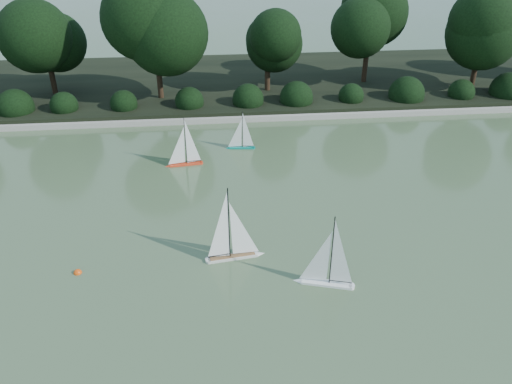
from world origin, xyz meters
TOP-DOWN VIEW (x-y plane):
  - ground at (0.00, 0.00)m, footprint 80.00×80.00m
  - pond_coping at (0.00, 9.00)m, footprint 40.00×0.35m
  - far_bank at (0.00, 13.00)m, footprint 40.00×8.00m
  - tree_line at (1.23, 11.44)m, footprint 26.31×3.93m
  - shrub_hedge at (0.00, 9.90)m, footprint 29.10×1.10m
  - sailboat_white_a at (0.71, 0.26)m, footprint 1.18×0.51m
  - sailboat_white_b at (-0.86, 1.28)m, footprint 1.27×0.37m
  - sailboat_orange at (-2.10, 5.75)m, footprint 1.10×0.30m
  - sailboat_teal at (-0.42, 6.74)m, footprint 0.93×0.25m
  - race_buoy at (-4.05, 1.08)m, footprint 0.16×0.16m

SIDE VIEW (x-z plane):
  - ground at x=0.00m, z-range 0.00..0.00m
  - race_buoy at x=-4.05m, z-range -0.08..0.08m
  - pond_coping at x=0.00m, z-range 0.00..0.18m
  - far_bank at x=0.00m, z-range 0.00..0.30m
  - sailboat_teal at x=-0.42m, z-range -0.43..0.83m
  - sailboat_orange at x=-2.10m, z-range -0.51..0.98m
  - sailboat_white_a at x=0.71m, z-range -0.56..1.07m
  - sailboat_white_b at x=-0.86m, z-range -0.60..1.13m
  - shrub_hedge at x=0.00m, z-range -0.10..1.00m
  - tree_line at x=1.23m, z-range 0.45..4.83m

